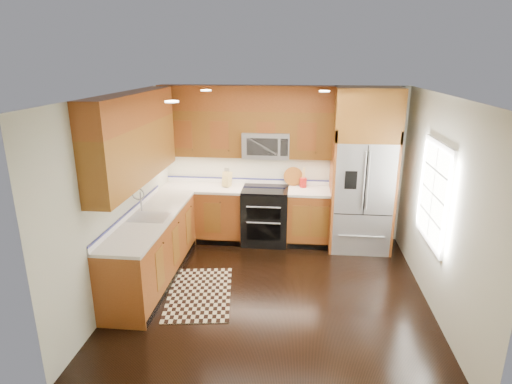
# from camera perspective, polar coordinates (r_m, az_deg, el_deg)

# --- Properties ---
(ground) EXTENTS (4.00, 4.00, 0.00)m
(ground) POSITION_cam_1_polar(r_m,az_deg,el_deg) (5.90, 2.27, -13.25)
(ground) COLOR black
(ground) RESTS_ON ground
(wall_back) EXTENTS (4.00, 0.02, 2.60)m
(wall_back) POSITION_cam_1_polar(r_m,az_deg,el_deg) (7.28, 3.46, 3.80)
(wall_back) COLOR #B8BAA8
(wall_back) RESTS_ON ground
(wall_left) EXTENTS (0.02, 4.00, 2.60)m
(wall_left) POSITION_cam_1_polar(r_m,az_deg,el_deg) (5.82, -17.60, -0.48)
(wall_left) COLOR #B8BAA8
(wall_left) RESTS_ON ground
(wall_right) EXTENTS (0.02, 4.00, 2.60)m
(wall_right) POSITION_cam_1_polar(r_m,az_deg,el_deg) (5.61, 23.29, -1.79)
(wall_right) COLOR #B8BAA8
(wall_right) RESTS_ON ground
(window) EXTENTS (0.04, 1.10, 1.30)m
(window) POSITION_cam_1_polar(r_m,az_deg,el_deg) (5.76, 22.64, -0.19)
(window) COLOR white
(window) RESTS_ON ground
(base_cabinets) EXTENTS (2.85, 3.00, 0.90)m
(base_cabinets) POSITION_cam_1_polar(r_m,az_deg,el_deg) (6.67, -7.81, -5.31)
(base_cabinets) COLOR brown
(base_cabinets) RESTS_ON ground
(countertop) EXTENTS (2.86, 3.01, 0.04)m
(countertop) POSITION_cam_1_polar(r_m,az_deg,el_deg) (6.58, -6.53, -1.21)
(countertop) COLOR silver
(countertop) RESTS_ON base_cabinets
(upper_cabinets) EXTENTS (2.85, 3.00, 1.15)m
(upper_cabinets) POSITION_cam_1_polar(r_m,az_deg,el_deg) (6.40, -7.28, 8.44)
(upper_cabinets) COLOR brown
(upper_cabinets) RESTS_ON ground
(range) EXTENTS (0.76, 0.67, 0.95)m
(range) POSITION_cam_1_polar(r_m,az_deg,el_deg) (7.22, 1.23, -3.18)
(range) COLOR black
(range) RESTS_ON ground
(microwave) EXTENTS (0.76, 0.40, 0.42)m
(microwave) POSITION_cam_1_polar(r_m,az_deg,el_deg) (7.02, 1.38, 6.33)
(microwave) COLOR #B2B2B7
(microwave) RESTS_ON ground
(refrigerator) EXTENTS (0.98, 0.75, 2.60)m
(refrigerator) POSITION_cam_1_polar(r_m,az_deg,el_deg) (6.98, 14.04, 2.75)
(refrigerator) COLOR #B2B2B7
(refrigerator) RESTS_ON ground
(sink_faucet) EXTENTS (0.54, 0.44, 0.37)m
(sink_faucet) POSITION_cam_1_polar(r_m,az_deg,el_deg) (6.02, -14.18, -2.69)
(sink_faucet) COLOR #B2B2B7
(sink_faucet) RESTS_ON countertop
(rug) EXTENTS (1.00, 1.47, 0.01)m
(rug) POSITION_cam_1_polar(r_m,az_deg,el_deg) (5.92, -7.53, -13.22)
(rug) COLOR black
(rug) RESTS_ON ground
(knife_block) EXTENTS (0.15, 0.18, 0.32)m
(knife_block) POSITION_cam_1_polar(r_m,az_deg,el_deg) (7.21, -3.88, 1.76)
(knife_block) COLOR tan
(knife_block) RESTS_ON countertop
(utensil_crock) EXTENTS (0.12, 0.12, 0.33)m
(utensil_crock) POSITION_cam_1_polar(r_m,az_deg,el_deg) (7.18, 6.31, 1.53)
(utensil_crock) COLOR #9E1613
(utensil_crock) RESTS_ON countertop
(cutting_board) EXTENTS (0.35, 0.35, 0.02)m
(cutting_board) POSITION_cam_1_polar(r_m,az_deg,el_deg) (7.30, 4.95, 0.98)
(cutting_board) COLOR brown
(cutting_board) RESTS_ON countertop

